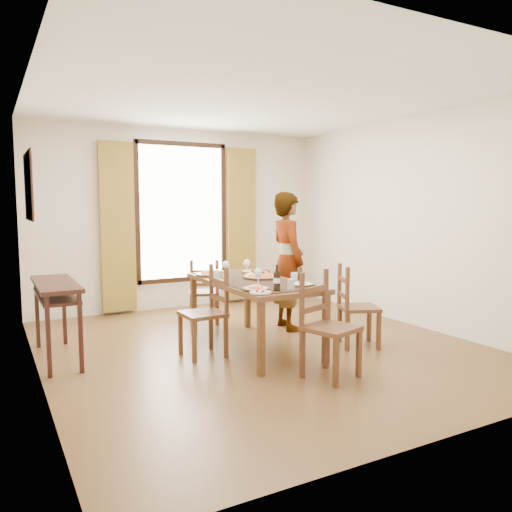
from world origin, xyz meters
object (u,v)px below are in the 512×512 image
dining_table (253,286)px  man (288,261)px  console_table (56,293)px  pasta_platter (261,274)px

dining_table → man: size_ratio=1.04×
man → console_table: bearing=96.8°
console_table → man: 2.74m
man → pasta_platter: man is taller
console_table → man: man is taller
console_table → dining_table: 2.04m
pasta_platter → console_table: bearing=166.0°
dining_table → pasta_platter: (0.13, 0.07, 0.12)m
console_table → dining_table: console_table is taller
console_table → dining_table: (1.95, -0.58, 0.00)m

